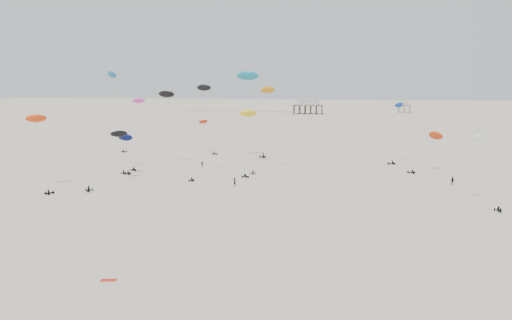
% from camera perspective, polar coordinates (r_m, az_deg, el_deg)
% --- Properties ---
extents(ground_plane, '(900.00, 900.00, 0.00)m').
position_cam_1_polar(ground_plane, '(211.53, 5.47, 2.74)').
color(ground_plane, beige).
extents(pavilion_main, '(21.00, 13.00, 9.80)m').
position_cam_1_polar(pavilion_main, '(361.11, 5.95, 5.94)').
color(pavilion_main, brown).
rests_on(pavilion_main, ground).
extents(pavilion_small, '(9.00, 7.00, 8.00)m').
position_cam_1_polar(pavilion_small, '(392.31, 16.60, 5.74)').
color(pavilion_small, brown).
rests_on(pavilion_small, ground).
extents(pier_fence, '(80.20, 0.20, 1.50)m').
position_cam_1_polar(pier_fence, '(368.97, -2.17, 5.50)').
color(pier_fence, black).
rests_on(pier_fence, ground).
extents(rig_0, '(4.15, 17.17, 16.84)m').
position_cam_1_polar(rig_0, '(116.04, -16.54, 0.77)').
color(rig_0, black).
rests_on(rig_0, ground).
extents(rig_1, '(3.71, 13.16, 22.98)m').
position_cam_1_polar(rig_1, '(121.56, -6.33, 5.50)').
color(rig_1, black).
rests_on(rig_1, ground).
extents(rig_2, '(4.63, 6.82, 17.08)m').
position_cam_1_polar(rig_2, '(144.25, 15.71, 3.47)').
color(rig_2, black).
rests_on(rig_2, ground).
extents(rig_3, '(4.13, 10.86, 14.14)m').
position_cam_1_polar(rig_3, '(100.87, 24.97, -0.80)').
color(rig_3, black).
rests_on(rig_3, ground).
extents(rig_4, '(8.51, 9.52, 25.58)m').
position_cam_1_polar(rig_4, '(132.24, -15.94, 7.63)').
color(rig_4, black).
rests_on(rig_4, ground).
extents(rig_5, '(9.53, 9.57, 16.62)m').
position_cam_1_polar(rig_5, '(114.77, -23.55, 2.62)').
color(rig_5, black).
rests_on(rig_5, ground).
extents(rig_6, '(6.29, 15.95, 23.56)m').
position_cam_1_polar(rig_6, '(126.43, 0.71, 5.64)').
color(rig_6, black).
rests_on(rig_6, ground).
extents(rig_7, '(4.35, 3.14, 10.09)m').
position_cam_1_polar(rig_7, '(127.03, -14.67, 1.61)').
color(rig_7, black).
rests_on(rig_7, ground).
extents(rig_8, '(9.41, 7.95, 14.66)m').
position_cam_1_polar(rig_8, '(154.09, -0.65, 4.56)').
color(rig_8, black).
rests_on(rig_8, ground).
extents(rig_9, '(8.04, 8.40, 11.49)m').
position_cam_1_polar(rig_9, '(160.76, -5.59, 3.13)').
color(rig_9, black).
rests_on(rig_9, ground).
extents(rig_10, '(8.25, 14.80, 22.19)m').
position_cam_1_polar(rig_10, '(138.27, -10.74, 6.18)').
color(rig_10, black).
rests_on(rig_10, ground).
extents(rig_11, '(8.29, 17.49, 27.60)m').
position_cam_1_polar(rig_11, '(135.84, -0.92, 8.85)').
color(rig_11, black).
rests_on(rig_11, ground).
extents(rig_12, '(4.58, 16.81, 20.31)m').
position_cam_1_polar(rig_12, '(176.22, -13.56, 5.53)').
color(rig_12, black).
rests_on(rig_12, ground).
extents(rig_13, '(9.35, 8.94, 11.36)m').
position_cam_1_polar(rig_13, '(134.37, 19.41, 1.95)').
color(rig_13, black).
rests_on(rig_13, ground).
extents(spectator_0, '(0.93, 0.92, 2.12)m').
position_cam_1_polar(spectator_0, '(109.82, -2.44, -2.95)').
color(spectator_0, black).
rests_on(spectator_0, ground).
extents(spectator_1, '(1.06, 0.62, 2.17)m').
position_cam_1_polar(spectator_1, '(118.74, 21.55, -2.67)').
color(spectator_1, black).
rests_on(spectator_1, ground).
extents(spectator_2, '(1.25, 1.10, 1.87)m').
position_cam_1_polar(spectator_2, '(134.26, -6.18, -0.82)').
color(spectator_2, black).
rests_on(spectator_2, ground).
extents(spectator_3, '(0.89, 0.84, 2.01)m').
position_cam_1_polar(spectator_3, '(149.94, 0.83, 0.25)').
color(spectator_3, black).
rests_on(spectator_3, ground).
extents(grounded_kite_b, '(1.91, 1.09, 0.07)m').
position_cam_1_polar(grounded_kite_b, '(61.25, -16.51, -13.06)').
color(grounded_kite_b, red).
rests_on(grounded_kite_b, ground).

